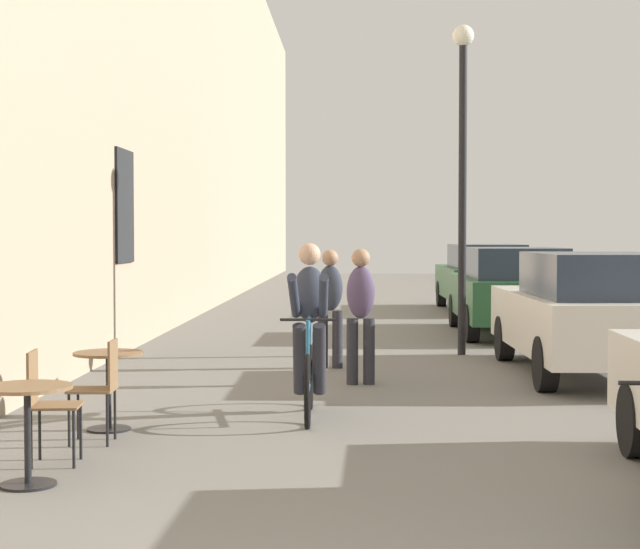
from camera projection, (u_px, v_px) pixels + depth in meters
building_facade_left at (135, 19)px, 17.33m from camera, size 0.54×68.00×10.91m
cafe_table_mid at (27, 413)px, 7.29m from camera, size 0.64×0.64×0.72m
cafe_chair_mid_toward_wall at (46, 398)px, 7.98m from camera, size 0.42×0.42×0.89m
cafe_table_far at (108, 374)px, 9.38m from camera, size 0.64×0.64×0.72m
cafe_chair_far_toward_street at (101, 383)px, 8.80m from camera, size 0.39×0.39×0.89m
cyclist_on_bicycle at (309, 334)px, 10.17m from camera, size 0.52×1.76×1.74m
pedestrian_near at (361, 308)px, 12.24m from camera, size 0.35×0.26×1.63m
pedestrian_mid at (330, 302)px, 13.76m from camera, size 0.36×0.27×1.60m
street_lamp at (463, 146)px, 15.21m from camera, size 0.32×0.32×4.90m
parked_car_second at (591, 312)px, 12.98m from camera, size 1.92×4.44×1.57m
parked_car_third at (510, 290)px, 18.33m from camera, size 1.87×4.42×1.57m
parked_car_fourth at (483, 276)px, 24.06m from camera, size 1.92×4.45×1.58m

